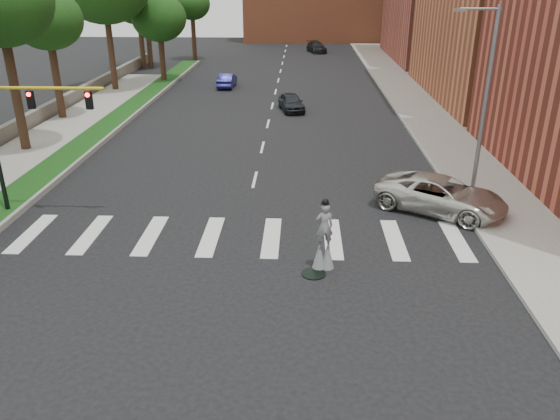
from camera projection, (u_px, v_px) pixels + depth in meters
name	position (u px, v px, depth m)	size (l,w,h in m)	color
ground_plane	(239.00, 248.00, 22.08)	(160.00, 160.00, 0.00)	black
grass_median	(115.00, 121.00, 40.79)	(2.00, 60.00, 0.25)	#113B10
median_curb	(129.00, 120.00, 40.74)	(0.20, 60.00, 0.28)	gray
sidewalk_left	(9.00, 163.00, 31.74)	(4.00, 60.00, 0.18)	gray
sidewalk_right	(424.00, 109.00, 44.52)	(5.00, 90.00, 0.18)	gray
stone_wall	(53.00, 108.00, 42.65)	(0.50, 56.00, 1.10)	#615C53
manhole	(313.00, 274.00, 20.13)	(0.90, 0.90, 0.04)	black
streetlight	(484.00, 98.00, 25.24)	(2.05, 0.20, 9.00)	slate
traffic_signal	(18.00, 126.00, 23.54)	(5.30, 0.23, 6.20)	black
stilt_performer	(324.00, 241.00, 20.14)	(0.83, 0.58, 2.82)	#331F14
suv_crossing	(441.00, 195.00, 25.15)	(2.74, 5.95, 1.65)	beige
car_near	(291.00, 102.00, 44.01)	(1.64, 4.07, 1.39)	black
car_mid	(227.00, 80.00, 53.21)	(1.43, 4.09, 1.35)	navy
car_far	(317.00, 47.00, 77.15)	(2.00, 4.91, 1.43)	black
tree_3	(47.00, 21.00, 38.84)	(5.02, 5.02, 9.35)	#331F14
tree_5	(137.00, 0.00, 61.37)	(6.42, 6.42, 10.32)	#331F14
tree_6	(159.00, 18.00, 53.51)	(5.36, 5.36, 8.54)	#331F14
tree_7	(192.00, 5.00, 68.07)	(4.58, 4.58, 8.73)	#331F14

